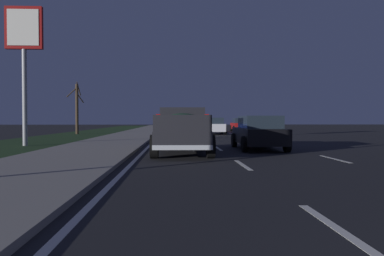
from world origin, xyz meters
name	(u,v)px	position (x,y,z in m)	size (l,w,h in m)	color
ground	(225,137)	(27.00, 0.00, 0.00)	(144.00, 144.00, 0.00)	black
sidewalk_shoulder	(127,137)	(27.00, 7.45, 0.06)	(108.00, 4.00, 0.12)	gray
grass_verge	(60,138)	(27.00, 12.45, 0.00)	(108.00, 6.00, 0.01)	#1E3819
lane_markings	(184,135)	(30.56, 3.07, 0.00)	(109.19, 7.04, 0.01)	silver
pickup_truck	(182,129)	(13.94, 3.50, 0.98)	(5.46, 2.35, 1.87)	#232328
sedan_blue	(177,126)	(34.87, 3.59, 0.78)	(4.43, 2.07, 1.54)	navy
sedan_black	(259,132)	(15.74, -0.03, 0.78)	(4.43, 2.07, 1.54)	black
sedan_red	(240,125)	(40.88, -3.72, 0.78)	(4.45, 2.11, 1.54)	maroon
sedan_white	(214,126)	(33.10, 0.18, 0.78)	(4.44, 2.09, 1.54)	silver
gas_price_sign	(24,41)	(18.60, 11.64, 5.45)	(0.27, 1.90, 7.24)	#99999E
bare_tree_far	(77,107)	(34.18, 13.11, 2.53)	(1.77, 1.20, 4.96)	#423323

